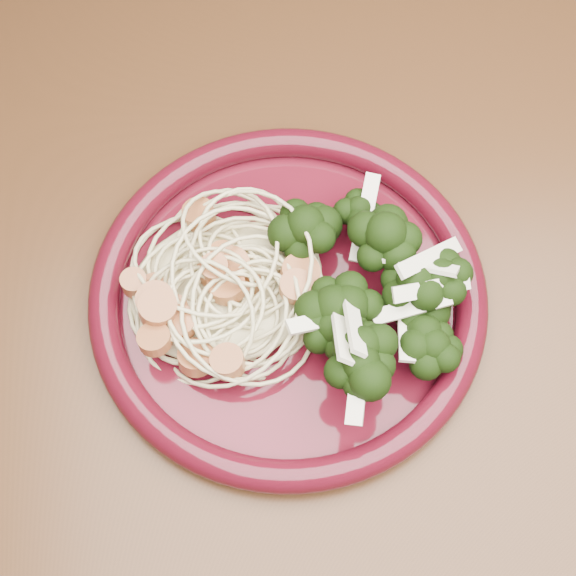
# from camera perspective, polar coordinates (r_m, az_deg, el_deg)

# --- Properties ---
(dining_table) EXTENTS (1.20, 0.80, 0.75)m
(dining_table) POSITION_cam_1_polar(r_m,az_deg,el_deg) (0.67, -0.79, -0.54)
(dining_table) COLOR #472814
(dining_table) RESTS_ON ground
(dinner_plate) EXTENTS (0.33, 0.33, 0.02)m
(dinner_plate) POSITION_cam_1_polar(r_m,az_deg,el_deg) (0.55, 0.00, -0.45)
(dinner_plate) COLOR #450B16
(dinner_plate) RESTS_ON dining_table
(spaghetti_pile) EXTENTS (0.15, 0.14, 0.03)m
(spaghetti_pile) POSITION_cam_1_polar(r_m,az_deg,el_deg) (0.55, -4.78, 0.29)
(spaghetti_pile) COLOR beige
(spaghetti_pile) RESTS_ON dinner_plate
(scallop_cluster) EXTENTS (0.15, 0.15, 0.04)m
(scallop_cluster) POSITION_cam_1_polar(r_m,az_deg,el_deg) (0.51, -5.08, 2.03)
(scallop_cluster) COLOR #AE693B
(scallop_cluster) RESTS_ON spaghetti_pile
(broccoli_pile) EXTENTS (0.13, 0.17, 0.05)m
(broccoli_pile) POSITION_cam_1_polar(r_m,az_deg,el_deg) (0.53, 6.00, 0.29)
(broccoli_pile) COLOR black
(broccoli_pile) RESTS_ON dinner_plate
(onion_garnish) EXTENTS (0.09, 0.11, 0.05)m
(onion_garnish) POSITION_cam_1_polar(r_m,az_deg,el_deg) (0.50, 6.35, 1.97)
(onion_garnish) COLOR silver
(onion_garnish) RESTS_ON broccoli_pile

